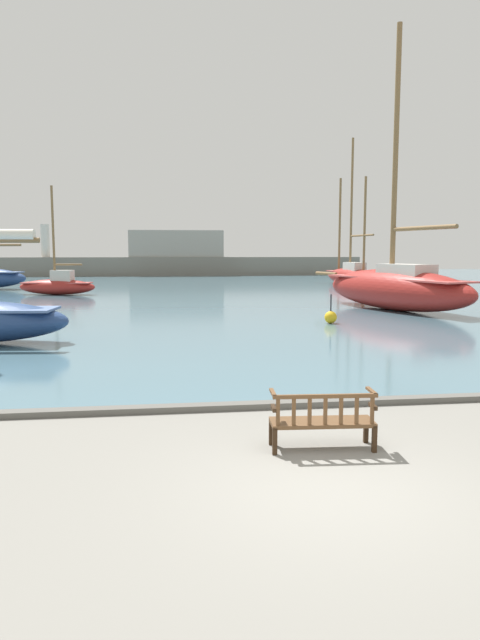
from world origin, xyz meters
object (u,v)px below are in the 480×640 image
sailboat_outer_starboard (58,285)px  sailboat_far_starboard (351,274)px  sailboat_distant_harbor (395,286)px  channel_buoy (331,317)px  park_bench (323,420)px

sailboat_outer_starboard → sailboat_far_starboard: 24.84m
sailboat_distant_harbor → sailboat_outer_starboard: size_ratio=1.90×
sailboat_distant_harbor → channel_buoy: sailboat_distant_harbor is taller
park_bench → sailboat_distant_harbor: sailboat_distant_harbor is taller
sailboat_far_starboard → sailboat_outer_starboard: bearing=-161.8°
park_bench → sailboat_far_starboard: 42.41m
park_bench → sailboat_far_starboard: sailboat_far_starboard is taller
sailboat_distant_harbor → channel_buoy: size_ratio=11.57×
park_bench → channel_buoy: channel_buoy is taller
park_bench → sailboat_distant_harbor: bearing=64.3°
channel_buoy → sailboat_distant_harbor: bearing=45.4°
park_bench → channel_buoy: size_ratio=1.34×
sailboat_far_starboard → channel_buoy: sailboat_far_starboard is taller
sailboat_outer_starboard → sailboat_far_starboard: bearing=18.2°
sailboat_distant_harbor → sailboat_far_starboard: bearing=77.3°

